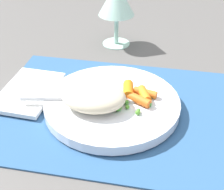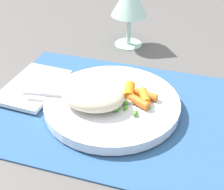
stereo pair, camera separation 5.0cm
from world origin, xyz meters
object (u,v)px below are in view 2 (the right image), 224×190
(rice_mound, at_px, (93,95))
(napkin, at_px, (34,86))
(carrot_portion, at_px, (138,96))
(fork, at_px, (90,97))
(plate, at_px, (112,104))
(wine_glass, at_px, (130,1))

(rice_mound, relative_size, napkin, 0.75)
(carrot_portion, xyz_separation_m, fork, (-0.08, -0.02, -0.00))
(napkin, bearing_deg, plate, -5.33)
(wine_glass, relative_size, napkin, 1.04)
(rice_mound, xyz_separation_m, napkin, (-0.13, 0.04, -0.03))
(plate, distance_m, rice_mound, 0.04)
(rice_mound, distance_m, napkin, 0.14)
(rice_mound, bearing_deg, carrot_portion, 28.46)
(carrot_portion, distance_m, wine_glass, 0.27)
(plate, xyz_separation_m, rice_mound, (-0.03, -0.02, 0.03))
(carrot_portion, xyz_separation_m, wine_glass, (-0.08, 0.24, 0.07))
(rice_mound, height_order, napkin, rice_mound)
(plate, distance_m, wine_glass, 0.28)
(fork, xyz_separation_m, wine_glass, (-0.00, 0.26, 0.08))
(plate, relative_size, carrot_portion, 3.70)
(plate, distance_m, fork, 0.04)
(rice_mound, bearing_deg, fork, 127.84)
(rice_mound, xyz_separation_m, wine_glass, (-0.01, 0.28, 0.06))
(plate, bearing_deg, fork, -168.89)
(wine_glass, distance_m, napkin, 0.29)
(wine_glass, bearing_deg, rice_mound, -87.15)
(fork, distance_m, wine_glass, 0.28)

